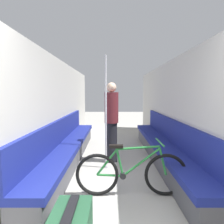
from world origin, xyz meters
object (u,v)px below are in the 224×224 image
at_px(bicycle, 131,173).
at_px(passenger_standing, 111,121).
at_px(bench_seat_row_right, 163,149).
at_px(grab_pole_near, 106,114).
at_px(bench_seat_row_left, 68,149).

bearing_deg(bicycle, passenger_standing, 83.62).
distance_m(bench_seat_row_right, bicycle, 1.67).
height_order(bench_seat_row_right, passenger_standing, passenger_standing).
bearing_deg(bicycle, grab_pole_near, 92.39).
bearing_deg(passenger_standing, bicycle, 92.46).
xyz_separation_m(bicycle, passenger_standing, (-0.29, 1.48, 0.56)).
bearing_deg(bicycle, bench_seat_row_right, 41.89).
bearing_deg(bench_seat_row_right, grab_pole_near, -165.42).
bearing_deg(passenger_standing, grab_pole_near, 65.01).
xyz_separation_m(bench_seat_row_left, passenger_standing, (0.94, 0.05, 0.60)).
relative_size(grab_pole_near, passenger_standing, 1.29).
relative_size(bench_seat_row_left, passenger_standing, 2.69).
relative_size(bicycle, passenger_standing, 0.94).
relative_size(bench_seat_row_right, grab_pole_near, 2.09).
xyz_separation_m(bench_seat_row_left, grab_pole_near, (0.83, -0.32, 0.79)).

